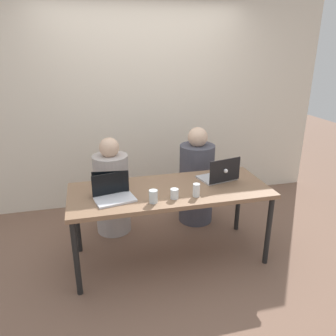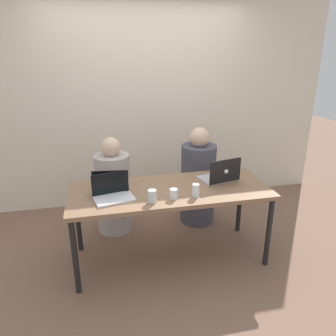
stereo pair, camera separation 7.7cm
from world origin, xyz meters
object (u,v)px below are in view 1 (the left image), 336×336
Objects in this scene: laptop_front_left at (114,194)px; laptop_back_right at (219,175)px; laptop_back_left at (111,186)px; water_glass_right at (196,191)px; water_glass_center at (174,194)px; person_on_right at (196,181)px; person_on_left at (112,191)px; water_glass_left at (153,197)px.

laptop_back_right reaches higher than laptop_front_left.
laptop_back_left is 0.78m from water_glass_right.
water_glass_right is at bearing -1.47° from water_glass_center.
laptop_back_right is (1.05, 0.17, 0.01)m from laptop_front_left.
water_glass_center is at bearing 53.21° from person_on_right.
laptop_front_left is at bearing 83.62° from person_on_left.
laptop_back_right is 0.45m from water_glass_right.
laptop_front_left is 3.32× the size of water_glass_left.
laptop_front_left is 0.18m from laptop_back_left.
person_on_left is at bearing 75.25° from laptop_front_left.
water_glass_right is at bearing 4.14° from water_glass_left.
laptop_back_right is (0.03, -0.58, 0.29)m from person_on_right.
water_glass_left reaches higher than water_glass_center.
laptop_back_right is 3.49× the size of water_glass_left.
water_glass_right is (0.72, -0.30, 0.00)m from laptop_back_left.
water_glass_right is at bearing 124.19° from person_on_left.
laptop_back_left is 0.60m from water_glass_center.
laptop_back_left is at bearing -13.07° from laptop_back_right.
water_glass_right is 0.20m from water_glass_center.
laptop_front_left is 0.53m from water_glass_center.
person_on_left is 12.39× the size of water_glass_center.
person_on_right is at bearing 24.16° from laptop_front_left.
laptop_front_left reaches higher than water_glass_right.
water_glass_right is (-0.31, -0.87, 0.29)m from person_on_right.
person_on_right reaches higher than person_on_left.
laptop_back_right is at bearing -173.42° from laptop_back_left.
water_glass_center is (0.52, -0.30, -0.01)m from laptop_back_left.
laptop_front_left is at bearing 169.94° from water_glass_right.
laptop_front_left reaches higher than water_glass_center.
laptop_back_left reaches higher than laptop_front_left.
laptop_back_left reaches higher than water_glass_center.
person_on_left reaches higher than laptop_back_left.
laptop_back_left is 3.88× the size of water_glass_center.
water_glass_left is (-0.73, -0.32, -0.00)m from laptop_back_right.
person_on_left is 0.65m from laptop_back_left.
laptop_back_left is 0.47m from water_glass_left.
person_on_right reaches higher than laptop_back_left.
laptop_back_right is at bearing -2.92° from laptop_front_left.
person_on_left is at bearing 118.92° from water_glass_center.
water_glass_center is (-0.50, -0.87, 0.27)m from person_on_right.
person_on_left is 2.80× the size of laptop_back_right.
laptop_back_left is 2.92× the size of water_glass_right.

